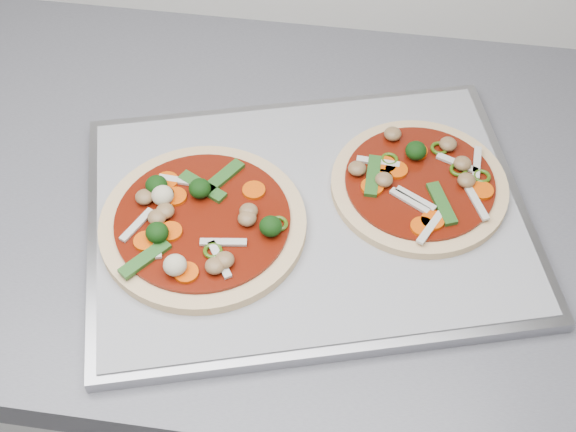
# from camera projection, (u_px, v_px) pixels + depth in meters

# --- Properties ---
(baking_tray) EXTENTS (0.55, 0.47, 0.02)m
(baking_tray) POSITION_uv_depth(u_px,v_px,m) (308.00, 217.00, 0.87)
(baking_tray) COLOR #959499
(baking_tray) RESTS_ON countertop
(parchment) EXTENTS (0.53, 0.44, 0.00)m
(parchment) POSITION_uv_depth(u_px,v_px,m) (308.00, 212.00, 0.87)
(parchment) COLOR gray
(parchment) RESTS_ON baking_tray
(pizza_left) EXTENTS (0.31, 0.31, 0.04)m
(pizza_left) POSITION_uv_depth(u_px,v_px,m) (201.00, 223.00, 0.84)
(pizza_left) COLOR tan
(pizza_left) RESTS_ON parchment
(pizza_right) EXTENTS (0.25, 0.25, 0.03)m
(pizza_right) POSITION_uv_depth(u_px,v_px,m) (419.00, 183.00, 0.88)
(pizza_right) COLOR tan
(pizza_right) RESTS_ON parchment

